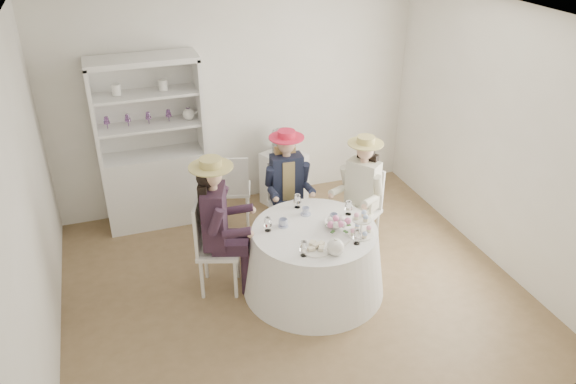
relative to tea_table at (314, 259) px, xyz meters
name	(u,v)px	position (x,y,z in m)	size (l,w,h in m)	color
ground	(291,285)	(-0.20, 0.10, -0.35)	(4.50, 4.50, 0.00)	brown
ceiling	(292,18)	(-0.20, 0.10, 2.35)	(4.50, 4.50, 0.00)	white
wall_back	(237,99)	(-0.20, 2.10, 1.00)	(4.50, 4.50, 0.00)	silver
wall_front	(398,303)	(-0.20, -1.90, 1.00)	(4.50, 4.50, 0.00)	silver
wall_left	(28,209)	(-2.45, 0.10, 1.00)	(4.50, 4.50, 0.00)	silver
wall_right	(497,137)	(2.05, 0.10, 1.00)	(4.50, 4.50, 0.00)	silver
tea_table	(314,259)	(0.00, 0.00, 0.00)	(1.43, 1.43, 0.71)	white
hutch	(155,167)	(-1.29, 1.87, 0.37)	(1.22, 0.51, 2.03)	silver
side_table	(284,179)	(0.28, 1.76, 0.00)	(0.45, 0.45, 0.70)	silver
hatbox	(284,143)	(0.28, 1.76, 0.50)	(0.30, 0.30, 0.30)	black
guest_left	(217,219)	(-0.89, 0.31, 0.47)	(0.60, 0.55, 1.46)	silver
guest_mid	(287,181)	(0.04, 0.94, 0.42)	(0.49, 0.51, 1.35)	silver
guest_right	(362,187)	(0.76, 0.55, 0.41)	(0.58, 0.55, 1.34)	silver
spare_chair	(234,187)	(-0.44, 1.49, 0.14)	(0.47, 0.47, 0.92)	silver
teacup_a	(283,223)	(-0.27, 0.15, 0.39)	(0.09, 0.09, 0.07)	white
teacup_b	(306,211)	(0.02, 0.29, 0.39)	(0.08, 0.08, 0.07)	white
teacup_c	(334,217)	(0.24, 0.09, 0.39)	(0.08, 0.08, 0.07)	white
flower_bowl	(335,224)	(0.20, -0.01, 0.38)	(0.20, 0.20, 0.05)	white
flower_arrangement	(338,223)	(0.20, -0.10, 0.44)	(0.18, 0.18, 0.07)	pink
table_teapot	(336,247)	(0.03, -0.44, 0.43)	(0.23, 0.16, 0.17)	white
sandwich_plate	(316,248)	(-0.11, -0.32, 0.37)	(0.28, 0.28, 0.06)	white
cupcake_stand	(361,227)	(0.38, -0.23, 0.44)	(0.25, 0.25, 0.23)	white
stemware_set	(315,223)	(0.00, 0.00, 0.43)	(0.94, 0.91, 0.15)	white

